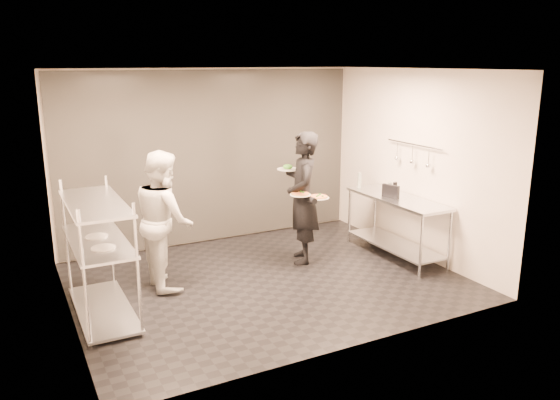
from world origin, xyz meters
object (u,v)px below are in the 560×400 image
chef (164,219)px  salad_plate (288,168)px  pos_monitor (391,191)px  bottle_green (360,180)px  bottle_clear (390,189)px  pizza_plate_near (300,194)px  waiter (303,198)px  pass_rack (99,252)px  prep_counter (396,216)px  pizza_plate_far (319,197)px  bottle_dark (395,189)px

chef → salad_plate: 2.01m
pos_monitor → bottle_green: bearing=73.8°
chef → bottle_clear: (3.41, -0.32, 0.11)m
pizza_plate_near → pos_monitor: (1.38, -0.28, -0.05)m
chef → pizza_plate_near: size_ratio=6.10×
waiter → chef: 2.05m
pos_monitor → bottle_green: bottle_green is taller
pass_rack → pizza_plate_near: pass_rack is taller
pizza_plate_near → salad_plate: (0.03, 0.44, 0.30)m
pizza_plate_near → pos_monitor: pos_monitor is taller
chef → pos_monitor: (3.30, -0.48, 0.12)m
salad_plate → bottle_green: size_ratio=1.29×
pass_rack → prep_counter: pass_rack is taller
chef → salad_plate: bearing=-82.8°
chef → bottle_green: bearing=-84.4°
pizza_plate_near → pizza_plate_far: 0.27m
pass_rack → bottle_green: pass_rack is taller
pass_rack → chef: 1.05m
pos_monitor → bottle_green: 0.78m
chef → pizza_plate_near: (1.91, -0.20, 0.17)m
pizza_plate_far → prep_counter: bearing=-9.1°
waiter → pos_monitor: (1.25, -0.44, 0.05)m
pass_rack → pizza_plate_far: bearing=3.8°
chef → prep_counter: bearing=-98.0°
bottle_green → bottle_clear: bottle_green is taller
prep_counter → pos_monitor: size_ratio=6.48×
chef → pos_monitor: size_ratio=6.51×
pass_rack → bottle_dark: size_ratio=7.29×
pizza_plate_near → bottle_dark: bottle_dark is taller
pass_rack → prep_counter: bearing=0.0°
waiter → bottle_green: 1.29m
salad_plate → pizza_plate_far: bearing=-67.9°
pass_rack → pizza_plate_far: 3.09m
pos_monitor → bottle_dark: (0.11, 0.04, 0.01)m
bottle_green → bottle_dark: bottle_green is taller
pos_monitor → chef: bearing=154.9°
pizza_plate_far → bottle_dark: size_ratio=1.37×
pizza_plate_near → pizza_plate_far: pizza_plate_near is taller
bottle_clear → bottle_dark: 0.12m
bottle_clear → salad_plate: bearing=159.5°
prep_counter → chef: bearing=171.6°
chef → pos_monitor: chef is taller
salad_plate → pos_monitor: bearing=-27.8°
pass_rack → pizza_plate_far: (3.07, 0.21, 0.26)m
waiter → bottle_clear: size_ratio=9.90×
waiter → chef: size_ratio=1.07×
prep_counter → pizza_plate_near: pizza_plate_near is taller
chef → bottle_green: (3.29, 0.30, 0.14)m
pizza_plate_near → bottle_clear: bearing=-4.3°
bottle_clear → prep_counter: bearing=-87.5°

